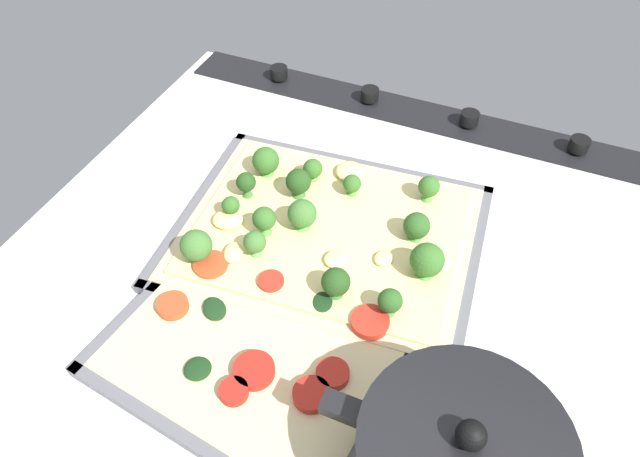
{
  "coord_description": "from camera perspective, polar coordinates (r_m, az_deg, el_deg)",
  "views": [
    {
      "loc": [
        -15.32,
        42.17,
        53.97
      ],
      "look_at": [
        2.36,
        0.72,
        5.51
      ],
      "focal_mm": 32.96,
      "sensor_mm": 36.0,
      "label": 1
    }
  ],
  "objects": [
    {
      "name": "ground_plane",
      "position": [
        0.71,
        1.97,
        -3.99
      ],
      "size": [
        78.1,
        70.43,
        3.0
      ],
      "primitive_type": "cube",
      "color": "white"
    },
    {
      "name": "stove_control_panel",
      "position": [
        0.92,
        9.45,
        11.09
      ],
      "size": [
        74.98,
        7.0,
        2.6
      ],
      "color": "black",
      "rests_on": "ground_plane"
    },
    {
      "name": "baking_tray_front",
      "position": [
        0.72,
        0.73,
        -0.94
      ],
      "size": [
        38.81,
        32.13,
        1.3
      ],
      "color": "slate",
      "rests_on": "ground_plane"
    },
    {
      "name": "broccoli_pizza",
      "position": [
        0.71,
        0.44,
        -0.1
      ],
      "size": [
        36.22,
        29.54,
        5.76
      ],
      "color": "beige",
      "rests_on": "baking_tray_front"
    },
    {
      "name": "baking_tray_back",
      "position": [
        0.63,
        -6.27,
        -11.8
      ],
      "size": [
        32.51,
        27.05,
        1.3
      ],
      "color": "slate",
      "rests_on": "ground_plane"
    },
    {
      "name": "veggie_pizza_back",
      "position": [
        0.62,
        -6.04,
        -11.29
      ],
      "size": [
        29.83,
        24.36,
        1.9
      ],
      "color": "beige",
      "rests_on": "baking_tray_back"
    }
  ]
}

